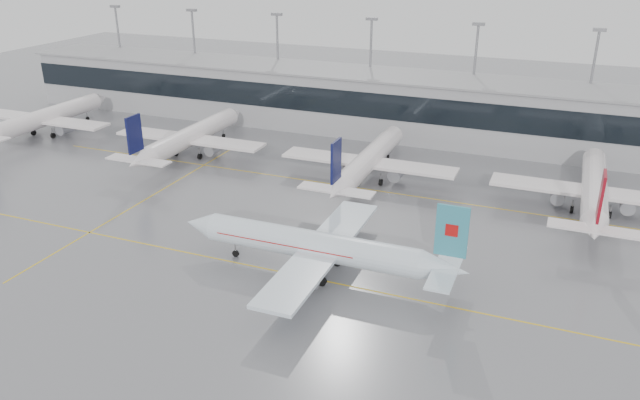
% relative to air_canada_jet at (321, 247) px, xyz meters
% --- Properties ---
extents(ground, '(320.00, 320.00, 0.00)m').
position_rel_air_canada_jet_xyz_m(ground, '(-4.33, -1.49, -3.68)').
color(ground, slate).
rests_on(ground, ground).
extents(taxi_line_main, '(120.00, 0.25, 0.01)m').
position_rel_air_canada_jet_xyz_m(taxi_line_main, '(-4.33, -1.49, -3.68)').
color(taxi_line_main, gold).
rests_on(taxi_line_main, ground).
extents(taxi_line_north, '(120.00, 0.25, 0.01)m').
position_rel_air_canada_jet_xyz_m(taxi_line_north, '(-4.33, 28.51, -3.68)').
color(taxi_line_north, gold).
rests_on(taxi_line_north, ground).
extents(taxi_line_cross, '(0.25, 60.00, 0.01)m').
position_rel_air_canada_jet_xyz_m(taxi_line_cross, '(-34.33, 13.51, -3.68)').
color(taxi_line_cross, gold).
rests_on(taxi_line_cross, ground).
extents(terminal, '(180.00, 15.00, 12.00)m').
position_rel_air_canada_jet_xyz_m(terminal, '(-4.33, 60.51, 2.32)').
color(terminal, '#9D9DA1').
rests_on(terminal, ground).
extents(terminal_glass, '(180.00, 0.20, 5.00)m').
position_rel_air_canada_jet_xyz_m(terminal_glass, '(-4.33, 52.96, 3.82)').
color(terminal_glass, black).
rests_on(terminal_glass, ground).
extents(terminal_roof, '(182.00, 16.00, 0.40)m').
position_rel_air_canada_jet_xyz_m(terminal_roof, '(-4.33, 60.51, 8.52)').
color(terminal_roof, gray).
rests_on(terminal_roof, ground).
extents(light_masts, '(156.40, 1.00, 22.60)m').
position_rel_air_canada_jet_xyz_m(light_masts, '(-4.33, 66.51, 9.66)').
color(light_masts, gray).
rests_on(light_masts, ground).
extents(air_canada_jet, '(36.69, 29.36, 11.60)m').
position_rel_air_canada_jet_xyz_m(air_canada_jet, '(0.00, 0.00, 0.00)').
color(air_canada_jet, white).
rests_on(air_canada_jet, ground).
extents(parked_jet_a, '(29.64, 36.96, 11.72)m').
position_rel_air_canada_jet_xyz_m(parked_jet_a, '(-74.33, 32.20, 0.03)').
color(parked_jet_a, white).
rests_on(parked_jet_a, ground).
extents(parked_jet_b, '(29.64, 36.96, 11.72)m').
position_rel_air_canada_jet_xyz_m(parked_jet_b, '(-39.33, 32.20, 0.03)').
color(parked_jet_b, white).
rests_on(parked_jet_b, ground).
extents(parked_jet_c, '(29.64, 36.96, 11.72)m').
position_rel_air_canada_jet_xyz_m(parked_jet_c, '(-4.33, 32.20, 0.03)').
color(parked_jet_c, white).
rests_on(parked_jet_c, ground).
extents(parked_jet_d, '(29.64, 36.96, 11.72)m').
position_rel_air_canada_jet_xyz_m(parked_jet_d, '(30.67, 32.20, 0.03)').
color(parked_jet_d, white).
rests_on(parked_jet_d, ground).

